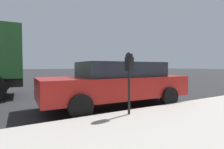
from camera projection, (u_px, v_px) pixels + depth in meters
The scene contains 3 objects.
ground_plane at pixel (108, 100), 7.03m from camera, with size 220.00×220.00×0.00m, color #2B2B2D.
parking_meter at pixel (129, 67), 4.35m from camera, with size 0.21×0.19×1.56m.
car_red at pixel (117, 83), 5.88m from camera, with size 2.16×4.97×1.47m.
Camera 1 is at (-6.12, 3.37, 1.31)m, focal length 28.00 mm.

